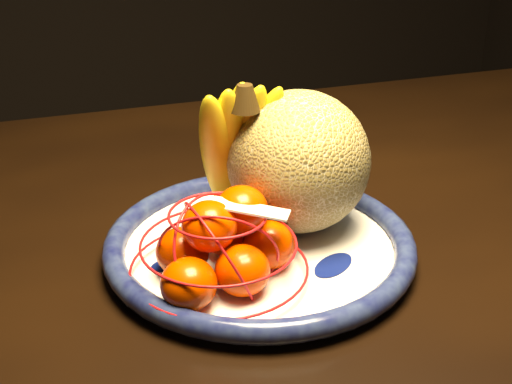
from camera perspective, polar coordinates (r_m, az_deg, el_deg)
name	(u,v)px	position (r m, az deg, el deg)	size (l,w,h in m)	color
dining_table	(409,267)	(0.89, 12.18, -5.92)	(1.56, 1.00, 0.75)	black
fruit_bowl	(260,246)	(0.73, 0.29, -4.33)	(0.32, 0.32, 0.03)	white
cantaloupe	(299,162)	(0.74, 3.43, 2.45)	(0.15, 0.15, 0.15)	olive
banana_bunch	(234,144)	(0.75, -1.75, 3.85)	(0.12, 0.11, 0.18)	gold
mandarin_bag	(223,247)	(0.67, -2.70, -4.39)	(0.21, 0.21, 0.11)	#FF4000
price_tag	(250,209)	(0.65, -0.48, -1.34)	(0.07, 0.03, 0.00)	white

